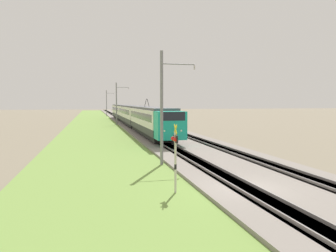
{
  "coord_description": "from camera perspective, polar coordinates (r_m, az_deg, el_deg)",
  "views": [
    {
      "loc": [
        -14.73,
        7.38,
        4.56
      ],
      "look_at": [
        16.63,
        0.0,
        2.21
      ],
      "focal_mm": 35.0,
      "sensor_mm": 36.0,
      "label": 1
    }
  ],
  "objects": [
    {
      "name": "ground_plane",
      "position": [
        17.1,
        13.14,
        -11.4
      ],
      "size": [
        400.0,
        400.0,
        0.0
      ],
      "primitive_type": "plane",
      "color": "#7A705B"
    },
    {
      "name": "ballast_main",
      "position": [
        65.3,
        -6.73,
        0.26
      ],
      "size": [
        240.0,
        4.4,
        0.3
      ],
      "color": "gray",
      "rests_on": "ground"
    },
    {
      "name": "ballast_adjacent",
      "position": [
        65.94,
        -2.92,
        0.32
      ],
      "size": [
        240.0,
        4.4,
        0.3
      ],
      "color": "gray",
      "rests_on": "ground"
    },
    {
      "name": "track_main",
      "position": [
        65.3,
        -6.73,
        0.27
      ],
      "size": [
        240.0,
        1.57,
        0.45
      ],
      "color": "#4C4238",
      "rests_on": "ground"
    },
    {
      "name": "track_adjacent",
      "position": [
        65.94,
        -2.92,
        0.33
      ],
      "size": [
        240.0,
        1.57,
        0.45
      ],
      "color": "#4C4238",
      "rests_on": "ground"
    },
    {
      "name": "grass_verge",
      "position": [
        64.91,
        -11.81,
        0.1
      ],
      "size": [
        240.0,
        12.14,
        0.12
      ],
      "color": "olive",
      "rests_on": "ground"
    },
    {
      "name": "passenger_train",
      "position": [
        62.43,
        -6.45,
        2.11
      ],
      "size": [
        64.68,
        2.94,
        5.03
      ],
      "rotation": [
        0.0,
        0.0,
        3.14
      ],
      "color": "#19A88E",
      "rests_on": "ground"
    },
    {
      "name": "crossing_signal_near",
      "position": [
        15.98,
        1.26,
        -4.56
      ],
      "size": [
        0.7,
        0.23,
        3.49
      ],
      "rotation": [
        0.0,
        0.0,
        1.57
      ],
      "color": "beige",
      "rests_on": "ground"
    },
    {
      "name": "catenary_mast_near",
      "position": [
        23.07,
        -0.96,
        3.3
      ],
      "size": [
        0.22,
        2.56,
        8.14
      ],
      "color": "slate",
      "rests_on": "ground"
    },
    {
      "name": "catenary_mast_mid",
      "position": [
        64.59,
        -8.91,
        3.9
      ],
      "size": [
        0.22,
        2.56,
        8.35
      ],
      "color": "slate",
      "rests_on": "ground"
    },
    {
      "name": "catenary_mast_far",
      "position": [
        106.37,
        -10.63,
        3.95
      ],
      "size": [
        0.22,
        2.56,
        8.33
      ],
      "color": "slate",
      "rests_on": "ground"
    }
  ]
}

